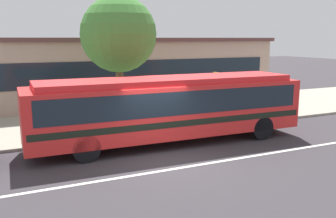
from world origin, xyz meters
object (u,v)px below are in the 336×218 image
Objects in this scene: pedestrian_walking_along_curb at (147,107)px; pedestrian_standing_by_tree at (200,104)px; street_tree_near_stop at (119,35)px; transit_bus at (169,105)px; bus_stop_sign at (216,91)px; pedestrian_waiting_near_sign at (54,110)px.

pedestrian_standing_by_tree is at bearing -4.28° from pedestrian_walking_along_curb.
pedestrian_walking_along_curb is at bearing -67.00° from street_tree_near_stop.
pedestrian_walking_along_curb is 1.03× the size of pedestrian_standing_by_tree.
street_tree_near_stop reaches higher than transit_bus.
street_tree_near_stop is (-0.72, 1.70, 3.32)m from pedestrian_walking_along_curb.
pedestrian_walking_along_curb is 0.28× the size of street_tree_near_stop.
pedestrian_standing_by_tree is (2.75, -0.21, -0.03)m from pedestrian_walking_along_curb.
pedestrian_walking_along_curb reaches higher than pedestrian_standing_by_tree.
pedestrian_waiting_near_sign is at bearing 168.94° from bus_stop_sign.
pedestrian_waiting_near_sign is 4.12m from pedestrian_walking_along_curb.
transit_bus is at bearing -39.39° from pedestrian_waiting_near_sign.
pedestrian_waiting_near_sign is 7.64m from bus_stop_sign.
pedestrian_walking_along_curb is at bearing 92.35° from transit_bus.
bus_stop_sign is at bearing -15.18° from pedestrian_standing_by_tree.
street_tree_near_stop reaches higher than pedestrian_standing_by_tree.
pedestrian_standing_by_tree is 0.27× the size of street_tree_near_stop.
pedestrian_waiting_near_sign is 4.69m from street_tree_near_stop.
transit_bus is at bearing -150.91° from bus_stop_sign.
transit_bus is at bearing -87.65° from pedestrian_walking_along_curb.
bus_stop_sign is 5.43m from street_tree_near_stop.
pedestrian_standing_by_tree is 1.01m from bus_stop_sign.
transit_bus is 3.42m from pedestrian_standing_by_tree.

